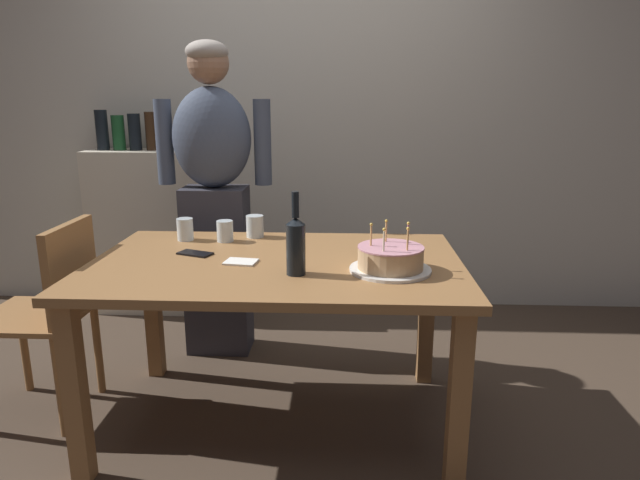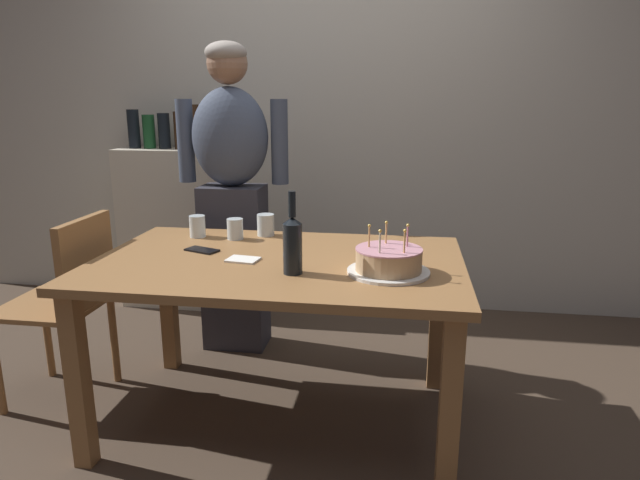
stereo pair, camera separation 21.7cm
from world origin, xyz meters
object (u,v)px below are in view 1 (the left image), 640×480
(water_glass_side, at_px, (255,226))
(person_man_bearded, at_px, (215,196))
(water_glass_near, at_px, (185,229))
(water_glass_far, at_px, (225,231))
(cell_phone, at_px, (195,253))
(birthday_cake, at_px, (390,259))
(wine_bottle, at_px, (296,244))
(dining_chair, at_px, (53,304))
(napkin_stack, at_px, (241,262))

(water_glass_side, height_order, person_man_bearded, person_man_bearded)
(water_glass_near, bearing_deg, water_glass_far, -4.23)
(cell_phone, bearing_deg, water_glass_near, 136.02)
(birthday_cake, relative_size, wine_bottle, 1.00)
(wine_bottle, xyz_separation_m, dining_chair, (-1.08, 0.22, -0.34))
(water_glass_side, distance_m, napkin_stack, 0.43)
(water_glass_near, relative_size, wine_bottle, 0.33)
(wine_bottle, xyz_separation_m, cell_phone, (-0.45, 0.25, -0.11))
(dining_chair, bearing_deg, water_glass_far, 109.91)
(water_glass_side, relative_size, cell_phone, 0.72)
(birthday_cake, distance_m, wine_bottle, 0.37)
(water_glass_side, bearing_deg, water_glass_far, -144.06)
(water_glass_far, xyz_separation_m, cell_phone, (-0.08, -0.23, -0.04))
(water_glass_far, xyz_separation_m, person_man_bearded, (-0.15, 0.44, 0.09))
(water_glass_near, distance_m, cell_phone, 0.27)
(cell_phone, height_order, napkin_stack, same)
(water_glass_near, height_order, cell_phone, water_glass_near)
(water_glass_far, xyz_separation_m, water_glass_side, (0.12, 0.09, 0.00))
(water_glass_side, height_order, napkin_stack, water_glass_side)
(water_glass_far, height_order, water_glass_side, water_glass_side)
(cell_phone, bearing_deg, dining_chair, -155.64)
(water_glass_far, distance_m, napkin_stack, 0.37)
(water_glass_near, relative_size, dining_chair, 0.12)
(water_glass_near, relative_size, person_man_bearded, 0.06)
(birthday_cake, xyz_separation_m, dining_chair, (-1.43, 0.16, -0.27))
(water_glass_far, distance_m, dining_chair, 0.80)
(water_glass_side, xyz_separation_m, cell_phone, (-0.20, -0.32, -0.05))
(cell_phone, distance_m, person_man_bearded, 0.68)
(cell_phone, distance_m, napkin_stack, 0.24)
(cell_phone, xyz_separation_m, person_man_bearded, (-0.07, 0.66, 0.13))
(water_glass_side, bearing_deg, wine_bottle, -66.43)
(water_glass_far, bearing_deg, person_man_bearded, 108.60)
(birthday_cake, height_order, person_man_bearded, person_man_bearded)
(cell_phone, bearing_deg, water_glass_far, 91.99)
(water_glass_far, bearing_deg, water_glass_side, 35.94)
(birthday_cake, distance_m, dining_chair, 1.47)
(water_glass_side, bearing_deg, cell_phone, -122.90)
(water_glass_far, height_order, dining_chair, dining_chair)
(water_glass_side, bearing_deg, birthday_cake, -40.21)
(person_man_bearded, bearing_deg, water_glass_near, 84.42)
(birthday_cake, relative_size, water_glass_far, 3.22)
(water_glass_far, bearing_deg, wine_bottle, -52.06)
(water_glass_far, xyz_separation_m, napkin_stack, (0.14, -0.34, -0.04))
(birthday_cake, height_order, wine_bottle, wine_bottle)
(wine_bottle, height_order, dining_chair, wine_bottle)
(water_glass_near, xyz_separation_m, dining_chair, (-0.52, -0.27, -0.27))
(wine_bottle, bearing_deg, water_glass_near, 138.85)
(water_glass_far, relative_size, wine_bottle, 0.31)
(water_glass_near, distance_m, dining_chair, 0.65)
(water_glass_side, bearing_deg, napkin_stack, -88.40)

